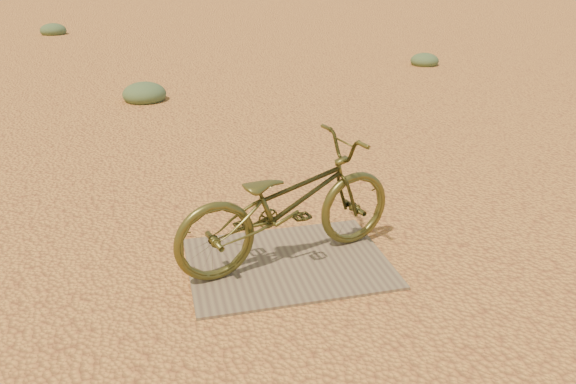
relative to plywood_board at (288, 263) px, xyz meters
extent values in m
plane|color=gold|center=(0.47, 0.28, -0.01)|extent=(120.00, 120.00, 0.00)
cube|color=#73654D|center=(0.00, 0.00, 0.00)|extent=(1.46, 1.08, 0.02)
imported|color=#4B4A1F|center=(0.01, 0.05, 0.47)|extent=(1.83, 1.02, 0.91)
ellipsoid|color=#546747|center=(-0.95, 5.38, -0.01)|extent=(0.67, 0.67, 0.37)
ellipsoid|color=#546747|center=(4.65, 7.04, -0.01)|extent=(0.57, 0.57, 0.31)
ellipsoid|color=#546747|center=(-3.32, 13.80, -0.01)|extent=(0.71, 0.71, 0.39)
camera|label=1|loc=(-0.88, -3.51, 2.13)|focal=35.00mm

